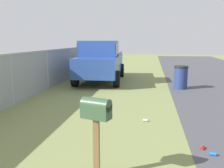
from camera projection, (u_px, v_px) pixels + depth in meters
name	position (u px, v px, depth m)	size (l,w,h in m)	color
mailbox	(96.00, 115.00, 3.82)	(0.33, 0.49, 1.27)	brown
pickup_truck	(100.00, 60.00, 12.95)	(5.25, 2.41, 2.09)	#284793
trash_bin	(181.00, 77.00, 11.09)	(0.61, 0.61, 1.01)	navy
fence_section	(32.00, 72.00, 9.52)	(20.25, 0.07, 1.70)	#9EA3A8
litter_can_midfield_b	(202.00, 148.00, 4.97)	(0.07, 0.07, 0.12)	red
litter_can_near_hydrant	(213.00, 154.00, 4.69)	(0.07, 0.07, 0.12)	blue
litter_can_midfield_a	(145.00, 120.00, 6.67)	(0.07, 0.07, 0.12)	silver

